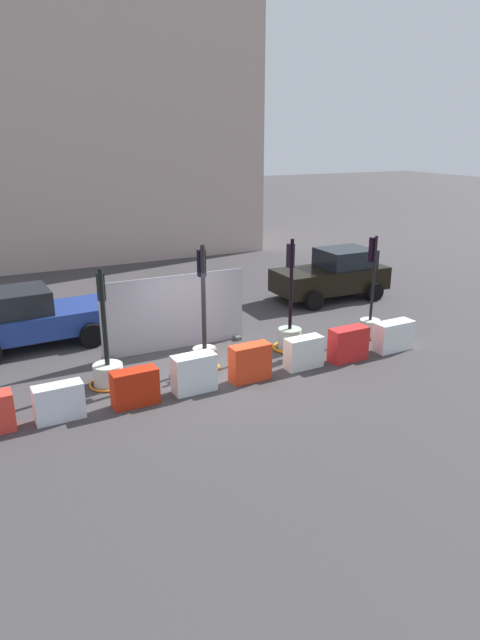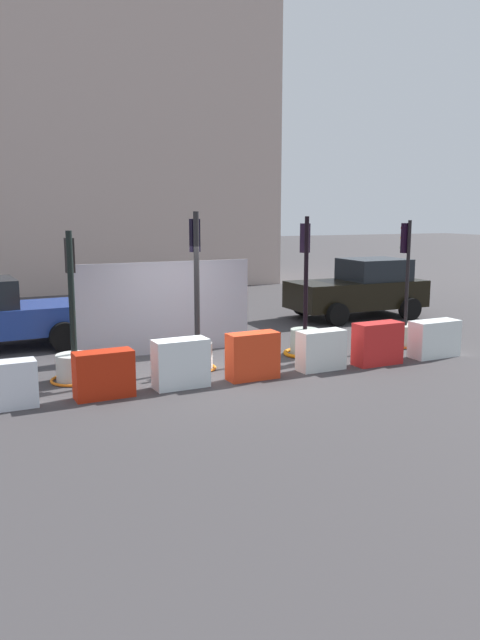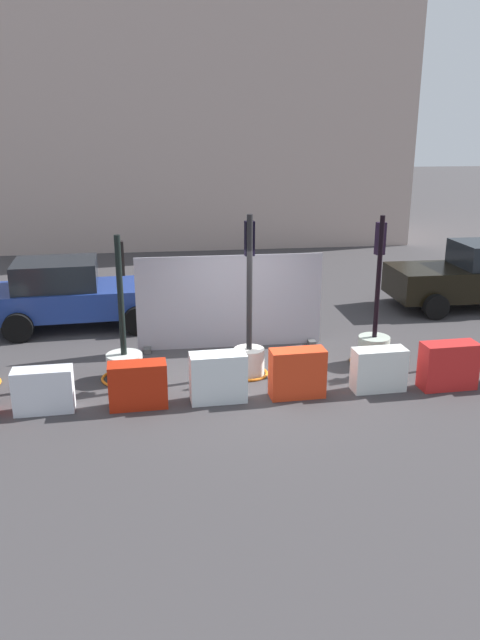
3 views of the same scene
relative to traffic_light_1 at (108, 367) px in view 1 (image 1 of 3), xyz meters
The scene contains 16 objects.
ground_plane 2.49m from the traffic_light_1, ahead, with size 120.00×120.00×0.00m, color #3C393B.
traffic_light_1 is the anchor object (origin of this frame).
traffic_light_2 2.45m from the traffic_light_1, ahead, with size 0.76×0.76×3.18m.
traffic_light_3 5.08m from the traffic_light_1, ahead, with size 0.96×0.96×3.08m.
traffic_light_4 7.73m from the traffic_light_1, ahead, with size 0.82×0.82×2.98m.
construction_barrier_1 1.83m from the traffic_light_1, 136.28° to the right, with size 1.02×0.45×0.79m.
construction_barrier_2 1.33m from the traffic_light_1, 77.57° to the right, with size 1.03×0.47×0.82m.
construction_barrier_3 2.10m from the traffic_light_1, 35.77° to the right, with size 1.02×0.50×0.90m.
construction_barrier_4 3.38m from the traffic_light_1, 21.56° to the right, with size 1.01×0.45×0.91m.
construction_barrier_5 4.86m from the traffic_light_1, 13.88° to the right, with size 1.00×0.45×0.81m.
construction_barrier_6 6.17m from the traffic_light_1, 11.65° to the right, with size 1.06×0.48×0.89m.
construction_barrier_7 7.70m from the traffic_light_1, ahead, with size 1.15×0.52×0.81m.
car_black_sedan 9.89m from the traffic_light_1, 22.93° to the left, with size 4.10×2.18×1.76m.
car_blue_estate 3.82m from the traffic_light_1, 110.71° to the left, with size 4.46×2.38×1.66m.
building_main_facade 17.48m from the traffic_light_1, 82.45° to the left, with size 18.47×6.27×15.83m.
site_fence_panel 2.80m from the traffic_light_1, 34.69° to the left, with size 4.09×0.50×2.08m.
Camera 1 is at (-4.98, -12.10, 5.69)m, focal length 31.51 mm.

